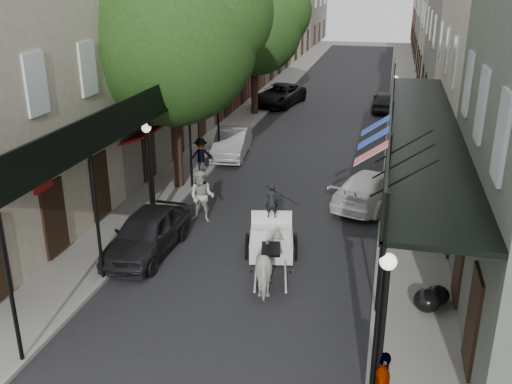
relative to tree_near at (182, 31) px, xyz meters
The scene contains 23 objects.
ground 12.78m from the tree_near, 67.59° to the right, with size 140.00×140.00×0.00m, color gray.
road 12.50m from the tree_near, 66.86° to the left, with size 8.00×90.00×0.01m, color black.
sidewalk_left 11.77m from the tree_near, 94.67° to the left, with size 2.20×90.00×0.12m, color gray.
sidewalk_right 14.91m from the tree_near, 46.88° to the left, with size 2.20×90.00×0.12m, color gray.
building_row_left 20.34m from the tree_near, 102.52° to the left, with size 5.00×80.00×10.50m, color beige.
building_row_right 23.63m from the tree_near, 57.15° to the left, with size 5.00×80.00×10.50m, color gray.
gallery_left 4.06m from the tree_near, 100.49° to the right, with size 2.20×18.05×4.88m.
gallery_right 9.84m from the tree_near, 19.59° to the right, with size 2.20×18.05×4.88m.
tree_near is the anchor object (origin of this frame).
tree_far 14.02m from the tree_near, 90.19° to the left, with size 6.45×6.00×8.61m.
lamppost_right_near 15.39m from the tree_near, 55.73° to the right, with size 0.32×0.32×3.71m.
lamppost_left 6.10m from the tree_near, 88.66° to the right, with size 0.32×0.32×3.71m.
lamppost_right_far 12.24m from the tree_near, 43.31° to the left, with size 0.32×0.32×3.71m.
horse 10.70m from the tree_near, 55.40° to the right, with size 0.86×1.89×1.60m, color silver.
carriage 8.75m from the tree_near, 47.12° to the right, with size 1.90×2.57×2.68m.
pedestrian_walking 6.65m from the tree_near, 62.70° to the right, with size 0.95×0.74×1.95m, color #ACADA3.
pedestrian_sidewalk_left 5.81m from the tree_near, 90.09° to the left, with size 1.04×0.60×1.61m, color gray.
car_left_near 8.48m from the tree_near, 82.83° to the right, with size 1.71×4.26×1.45m, color black.
car_left_mid 7.49m from the tree_near, 82.79° to the left, with size 1.48×4.25×1.40m, color #A9A8AE.
car_left_far 18.11m from the tree_near, 88.01° to the left, with size 2.41×5.23×1.45m, color black.
car_right_near 9.66m from the tree_near, ahead, with size 1.92×4.71×1.37m, color white.
car_right_far 19.58m from the tree_near, 65.35° to the left, with size 1.61×4.00×1.36m, color black.
trash_bags 13.72m from the tree_near, 38.63° to the right, with size 0.98×1.13×0.62m.
Camera 1 is at (3.88, -11.52, 8.54)m, focal length 40.00 mm.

